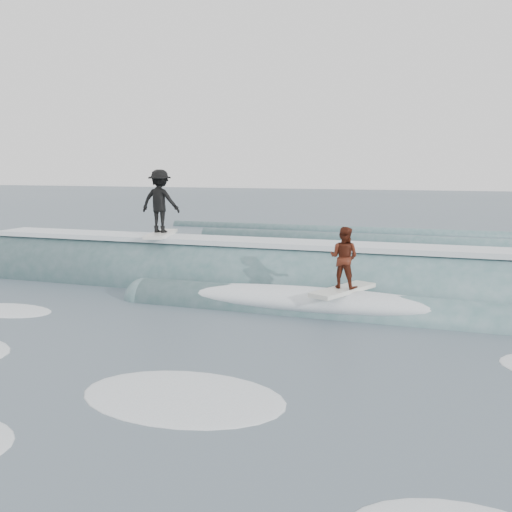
% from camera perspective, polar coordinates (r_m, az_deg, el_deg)
% --- Properties ---
extents(ground, '(160.00, 160.00, 0.00)m').
position_cam_1_polar(ground, '(10.34, -10.59, -10.79)').
color(ground, '#425461').
rests_on(ground, ground).
extents(breaking_wave, '(22.41, 4.11, 2.67)m').
position_cam_1_polar(breaking_wave, '(16.08, 1.54, -3.39)').
color(breaking_wave, '#3C6466').
rests_on(breaking_wave, ground).
extents(surfer_black, '(1.22, 2.07, 1.98)m').
position_cam_1_polar(surfer_black, '(17.35, -9.55, 5.22)').
color(surfer_black, silver).
rests_on(surfer_black, ground).
extents(surfer_red, '(1.32, 2.05, 1.54)m').
position_cam_1_polar(surfer_red, '(13.42, 8.77, -0.69)').
color(surfer_red, silver).
rests_on(surfer_red, ground).
extents(whitewater, '(14.77, 7.52, 0.10)m').
position_cam_1_polar(whitewater, '(9.60, -11.19, -12.39)').
color(whitewater, white).
rests_on(whitewater, ground).
extents(far_swells, '(38.07, 8.65, 0.80)m').
position_cam_1_polar(far_swells, '(27.24, 3.86, 1.60)').
color(far_swells, '#3C6466').
rests_on(far_swells, ground).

